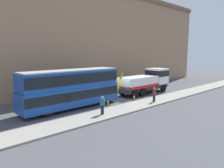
{
  "coord_description": "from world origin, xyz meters",
  "views": [
    {
      "loc": [
        -18.09,
        -18.66,
        5.77
      ],
      "look_at": [
        -0.77,
        -0.06,
        2.0
      ],
      "focal_mm": 33.65,
      "sensor_mm": 36.0,
      "label": 1
    }
  ],
  "objects": [
    {
      "name": "near_kerb",
      "position": [
        0.0,
        -4.2,
        0.07
      ],
      "size": [
        60.0,
        2.8,
        0.15
      ],
      "primitive_type": "cube",
      "color": "gray",
      "rests_on": "ground_plane"
    },
    {
      "name": "pedestrian_bystander",
      "position": [
        1.72,
        -4.56,
        0.99
      ],
      "size": [
        0.47,
        0.39,
        1.71
      ],
      "rotation": [
        0.0,
        0.0,
        1.94
      ],
      "color": "#232333",
      "rests_on": "near_kerb"
    },
    {
      "name": "double_decker_bus",
      "position": [
        -6.48,
        -0.06,
        2.23
      ],
      "size": [
        11.08,
        2.71,
        4.06
      ],
      "rotation": [
        0.0,
        0.0,
        0.01
      ],
      "color": "#19479E",
      "rests_on": "ground_plane"
    },
    {
      "name": "recovery_tow_truck",
      "position": [
        5.97,
        -0.05,
        1.76
      ],
      "size": [
        10.16,
        2.77,
        3.67
      ],
      "rotation": [
        0.0,
        0.0,
        0.01
      ],
      "color": "#2D2D2D",
      "rests_on": "ground_plane"
    },
    {
      "name": "pedestrian_onlooker",
      "position": [
        -5.94,
        -4.3,
        0.99
      ],
      "size": [
        0.44,
        0.48,
        1.71
      ],
      "rotation": [
        0.0,
        0.0,
        0.62
      ],
      "color": "#232333",
      "rests_on": "near_kerb"
    },
    {
      "name": "traffic_cone_near_bus",
      "position": [
        -3.01,
        -1.77,
        0.34
      ],
      "size": [
        0.36,
        0.36,
        0.72
      ],
      "color": "orange",
      "rests_on": "ground_plane"
    },
    {
      "name": "ground_plane",
      "position": [
        0.0,
        0.0,
        0.0
      ],
      "size": [
        120.0,
        120.0,
        0.0
      ],
      "primitive_type": "plane",
      "color": "#4C4C51"
    },
    {
      "name": "traffic_cone_midway",
      "position": [
        1.25,
        -1.91,
        0.34
      ],
      "size": [
        0.36,
        0.36,
        0.72
      ],
      "color": "orange",
      "rests_on": "ground_plane"
    },
    {
      "name": "building_facade",
      "position": [
        0.0,
        6.84,
        8.07
      ],
      "size": [
        60.0,
        1.5,
        16.0
      ],
      "color": "#9E7A5B",
      "rests_on": "ground_plane"
    }
  ]
}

